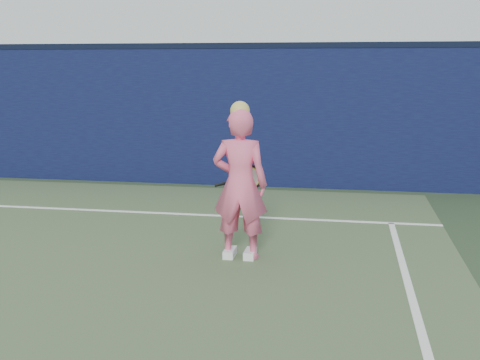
# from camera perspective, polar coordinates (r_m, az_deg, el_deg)

# --- Properties ---
(backstop_wall) EXTENTS (24.00, 0.40, 2.50)m
(backstop_wall) POSITION_cam_1_polar(r_m,az_deg,el_deg) (11.76, -10.62, 5.99)
(backstop_wall) COLOR black
(backstop_wall) RESTS_ON ground
(wall_cap) EXTENTS (24.00, 0.42, 0.10)m
(wall_cap) POSITION_cam_1_polar(r_m,az_deg,el_deg) (11.72, -10.84, 12.33)
(wall_cap) COLOR black
(wall_cap) RESTS_ON backstop_wall
(player) EXTENTS (0.64, 0.42, 1.82)m
(player) POSITION_cam_1_polar(r_m,az_deg,el_deg) (6.85, 0.00, -0.38)
(player) COLOR #EF5D84
(player) RESTS_ON ground
(racket) EXTENTS (0.60, 0.13, 0.32)m
(racket) POSITION_cam_1_polar(r_m,az_deg,el_deg) (7.27, 0.66, 0.17)
(racket) COLOR black
(racket) RESTS_ON ground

